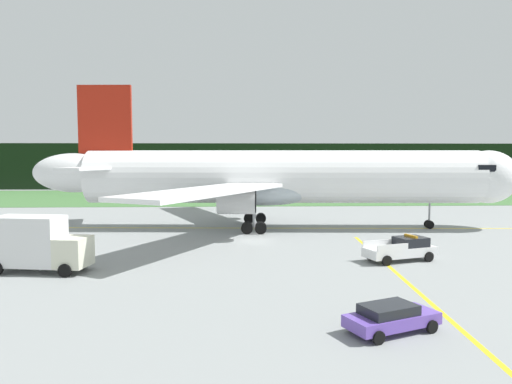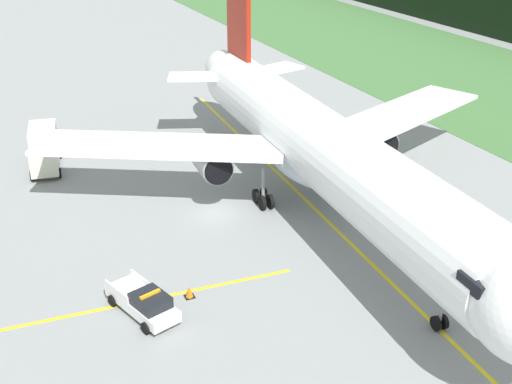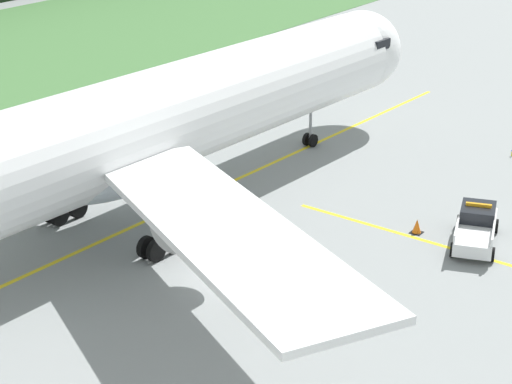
# 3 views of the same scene
# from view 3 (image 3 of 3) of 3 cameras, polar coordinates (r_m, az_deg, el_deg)

# --- Properties ---
(ground) EXTENTS (320.00, 320.00, 0.00)m
(ground) POSITION_cam_3_polar(r_m,az_deg,el_deg) (45.65, -2.28, -5.27)
(ground) COLOR gray
(taxiway_centerline_main) EXTENTS (67.29, 3.76, 0.01)m
(taxiway_centerline_main) POSITION_cam_3_polar(r_m,az_deg,el_deg) (52.42, -6.58, -1.65)
(taxiway_centerline_main) COLOR yellow
(taxiway_centerline_main) RESTS_ON ground
(airliner) EXTENTS (52.87, 42.80, 15.53)m
(airliner) POSITION_cam_3_polar(r_m,az_deg,el_deg) (50.18, -7.21, 3.96)
(airliner) COLOR white
(airliner) RESTS_ON ground
(ops_pickup_truck) EXTENTS (5.86, 3.58, 1.94)m
(ops_pickup_truck) POSITION_cam_3_polar(r_m,az_deg,el_deg) (50.22, 13.57, -2.12)
(ops_pickup_truck) COLOR white
(ops_pickup_truck) RESTS_ON ground
(apron_cone) EXTENTS (0.64, 0.64, 0.80)m
(apron_cone) POSITION_cam_3_polar(r_m,az_deg,el_deg) (50.90, 10.01, -2.12)
(apron_cone) COLOR black
(apron_cone) RESTS_ON ground
(taxiway_edge_light_east) EXTENTS (0.12, 0.12, 0.45)m
(taxiway_edge_light_east) POSITION_cam_3_polar(r_m,az_deg,el_deg) (64.20, 15.69, 2.38)
(taxiway_edge_light_east) COLOR yellow
(taxiway_edge_light_east) RESTS_ON ground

